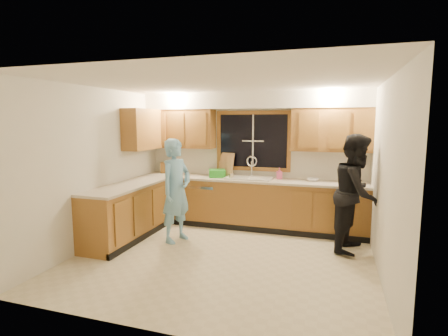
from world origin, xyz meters
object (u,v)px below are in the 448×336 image
object	(u,v)px
dishwasher	(206,202)
knife_block	(164,168)
soap_bottle	(279,173)
dish_crate	(217,173)
stove	(106,221)
man	(176,190)
sink	(249,181)
woman	(356,193)
bowl	(313,180)

from	to	relation	value
dishwasher	knife_block	distance (m)	1.18
soap_bottle	dish_crate	bearing A→B (deg)	-173.73
dishwasher	stove	bearing A→B (deg)	-117.69
man	soap_bottle	distance (m)	1.95
stove	man	size ratio (longest dim) A/B	0.53
dishwasher	man	bearing A→B (deg)	-95.51
sink	dishwasher	world-z (taller)	sink
sink	stove	bearing A→B (deg)	-134.61
dish_crate	soap_bottle	size ratio (longest dim) A/B	1.45
stove	woman	world-z (taller)	woman
bowl	soap_bottle	bearing A→B (deg)	173.07
dishwasher	woman	bearing A→B (deg)	-13.93
man	bowl	bearing A→B (deg)	-44.14
sink	knife_block	world-z (taller)	sink
sink	woman	world-z (taller)	woman
dishwasher	woman	world-z (taller)	woman
man	knife_block	xyz separation A→B (m)	(-0.88, 1.26, 0.18)
man	soap_bottle	size ratio (longest dim) A/B	8.14
man	woman	size ratio (longest dim) A/B	0.95
dish_crate	dishwasher	bearing A→B (deg)	-177.84
dish_crate	stove	bearing A→B (deg)	-122.85
woman	soap_bottle	xyz separation A→B (m)	(-1.29, 0.80, 0.13)
sink	bowl	xyz separation A→B (m)	(1.15, 0.05, 0.08)
woman	soap_bottle	world-z (taller)	woman
stove	knife_block	xyz separation A→B (m)	(-0.04, 1.97, 0.58)
dish_crate	bowl	xyz separation A→B (m)	(1.77, 0.05, -0.04)
soap_bottle	woman	bearing A→B (deg)	-31.79
dishwasher	woman	distance (m)	2.80
dish_crate	soap_bottle	world-z (taller)	soap_bottle
dishwasher	man	distance (m)	1.19
stove	knife_block	distance (m)	2.06
man	bowl	size ratio (longest dim) A/B	7.83
woman	knife_block	world-z (taller)	woman
man	sink	bearing A→B (deg)	-23.69
knife_block	soap_bottle	bearing A→B (deg)	-21.26
man	dishwasher	bearing A→B (deg)	11.44
sink	soap_bottle	distance (m)	0.57
woman	soap_bottle	bearing A→B (deg)	72.39
knife_block	woman	bearing A→B (deg)	-33.34
man	woman	world-z (taller)	woman
dishwasher	bowl	size ratio (longest dim) A/B	3.78
woman	sink	bearing A→B (deg)	83.82
stove	dish_crate	xyz separation A→B (m)	(1.17, 1.82, 0.54)
stove	dish_crate	distance (m)	2.23
woman	bowl	size ratio (longest dim) A/B	8.25
dish_crate	soap_bottle	bearing A→B (deg)	6.27
bowl	sink	bearing A→B (deg)	-177.61
stove	woman	xyz separation A→B (m)	(3.63, 1.14, 0.44)
soap_bottle	dishwasher	bearing A→B (deg)	-174.39
soap_bottle	bowl	bearing A→B (deg)	-6.93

